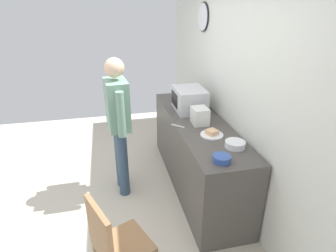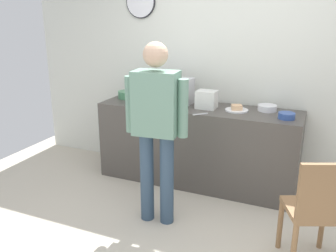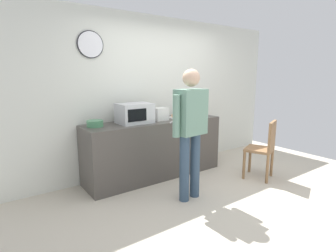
# 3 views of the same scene
# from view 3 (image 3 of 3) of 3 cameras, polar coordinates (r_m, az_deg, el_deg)

# --- Properties ---
(ground_plane) EXTENTS (6.00, 6.00, 0.00)m
(ground_plane) POSITION_cam_3_polar(r_m,az_deg,el_deg) (3.81, 11.58, -14.84)
(ground_plane) COLOR beige
(back_wall) EXTENTS (5.40, 0.13, 2.60)m
(back_wall) POSITION_cam_3_polar(r_m,az_deg,el_deg) (4.67, -2.44, 6.78)
(back_wall) COLOR silver
(back_wall) RESTS_ON ground_plane
(kitchen_counter) EXTENTS (2.29, 0.62, 0.92)m
(kitchen_counter) POSITION_cam_3_polar(r_m,az_deg,el_deg) (4.34, -2.84, -4.86)
(kitchen_counter) COLOR #4C4742
(kitchen_counter) RESTS_ON ground_plane
(microwave) EXTENTS (0.50, 0.39, 0.30)m
(microwave) POSITION_cam_3_polar(r_m,az_deg,el_deg) (4.03, -7.18, 2.72)
(microwave) COLOR silver
(microwave) RESTS_ON kitchen_counter
(sandwich_plate) EXTENTS (0.25, 0.25, 0.07)m
(sandwich_plate) POSITION_cam_3_polar(r_m,az_deg,el_deg) (4.50, 1.69, 1.98)
(sandwich_plate) COLOR white
(sandwich_plate) RESTS_ON kitchen_counter
(salad_bowl) EXTENTS (0.20, 0.20, 0.06)m
(salad_bowl) POSITION_cam_3_polar(r_m,az_deg,el_deg) (4.78, 3.66, 2.65)
(salad_bowl) COLOR white
(salad_bowl) RESTS_ON kitchen_counter
(cereal_bowl) EXTENTS (0.23, 0.23, 0.09)m
(cereal_bowl) POSITION_cam_3_polar(r_m,az_deg,el_deg) (3.87, -15.40, 0.51)
(cereal_bowl) COLOR #4C8E60
(cereal_bowl) RESTS_ON kitchen_counter
(mixing_bowl) EXTENTS (0.17, 0.17, 0.06)m
(mixing_bowl) POSITION_cam_3_polar(r_m,az_deg,el_deg) (4.76, 7.60, 2.52)
(mixing_bowl) COLOR #33519E
(mixing_bowl) RESTS_ON kitchen_counter
(toaster) EXTENTS (0.22, 0.18, 0.20)m
(toaster) POSITION_cam_3_polar(r_m,az_deg,el_deg) (4.27, -1.67, 2.58)
(toaster) COLOR silver
(toaster) RESTS_ON kitchen_counter
(fork_utensil) EXTENTS (0.04, 0.17, 0.01)m
(fork_utensil) POSITION_cam_3_polar(r_m,az_deg,el_deg) (4.09, -15.27, 0.45)
(fork_utensil) COLOR silver
(fork_utensil) RESTS_ON kitchen_counter
(spoon_utensil) EXTENTS (0.13, 0.14, 0.01)m
(spoon_utensil) POSITION_cam_3_polar(r_m,az_deg,el_deg) (4.08, 0.70, 0.82)
(spoon_utensil) COLOR silver
(spoon_utensil) RESTS_ON kitchen_counter
(person_standing) EXTENTS (0.59, 0.28, 1.72)m
(person_standing) POSITION_cam_3_polar(r_m,az_deg,el_deg) (3.42, 4.84, 0.22)
(person_standing) COLOR #334961
(person_standing) RESTS_ON ground_plane
(wooden_chair) EXTENTS (0.52, 0.52, 0.94)m
(wooden_chair) POSITION_cam_3_polar(r_m,az_deg,el_deg) (4.47, 19.95, -4.22)
(wooden_chair) COLOR olive
(wooden_chair) RESTS_ON ground_plane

